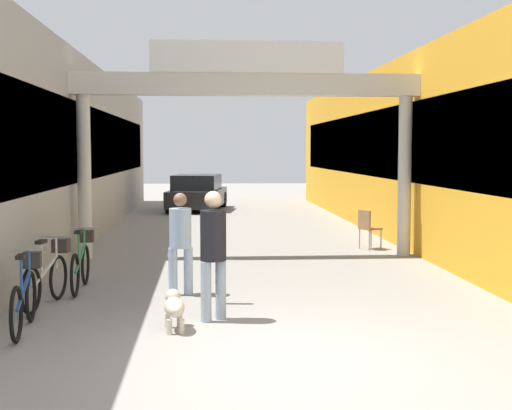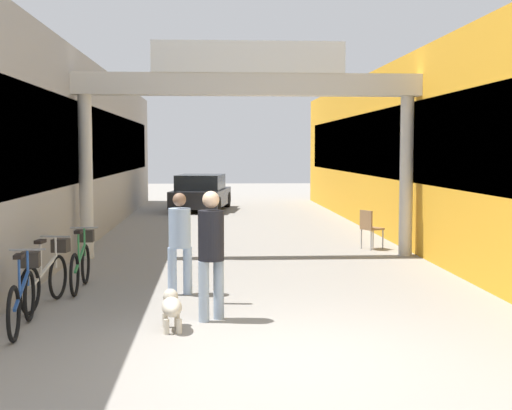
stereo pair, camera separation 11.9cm
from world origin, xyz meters
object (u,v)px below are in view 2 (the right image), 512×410
Objects in this scene: bicycle_blue_nearest at (23,295)px; bicycle_green_third at (81,262)px; pedestrian_with_dog at (211,247)px; bollard_post_metal at (219,268)px; cafe_chair_wood_nearer at (369,226)px; bicycle_silver_second at (47,275)px; dog_on_leash at (172,306)px; pedestrian_companion at (180,237)px; parked_car_black at (201,193)px.

bicycle_green_third is (0.24, 2.59, 0.00)m from bicycle_blue_nearest.
pedestrian_with_dog is at bearing 7.59° from bicycle_blue_nearest.
bollard_post_metal is at bearing 28.42° from bicycle_blue_nearest.
bicycle_blue_nearest reaches higher than cafe_chair_wood_nearer.
bicycle_silver_second is (-2.37, 1.09, -0.54)m from pedestrian_with_dog.
cafe_chair_wood_nearer is at bearing 59.85° from dog_on_leash.
pedestrian_companion is 2.03m from bicycle_silver_second.
dog_on_leash is 0.16× the size of parked_car_black.
parked_car_black reaches higher than bollard_post_metal.
bicycle_blue_nearest is at bearing -151.58° from bollard_post_metal.
bicycle_green_third is at bearing -143.23° from cafe_chair_wood_nearer.
bicycle_green_third is (-1.61, 0.57, -0.46)m from pedestrian_companion.
dog_on_leash is 0.39× the size of bicycle_blue_nearest.
dog_on_leash is 1.61m from bollard_post_metal.
pedestrian_companion is 1.54× the size of bollard_post_metal.
pedestrian_with_dog is at bearing 42.46° from dog_on_leash.
parked_car_black is (-3.96, 10.73, 0.10)m from cafe_chair_wood_nearer.
bicycle_blue_nearest is 1.00× the size of bicycle_green_third.
parked_car_black is (-0.54, 16.20, 0.12)m from bollard_post_metal.
bicycle_silver_second is (-1.88, -0.62, -0.46)m from pedestrian_companion.
bicycle_blue_nearest is at bearing -89.02° from bicycle_silver_second.
bollard_post_metal reaches higher than dog_on_leash.
pedestrian_with_dog is 1.02× the size of bicycle_silver_second.
pedestrian_companion is 0.94× the size of bicycle_blue_nearest.
pedestrian_with_dog reaches higher than dog_on_leash.
dog_on_leash is at bearing -120.15° from cafe_chair_wood_nearer.
dog_on_leash is (-0.50, -0.45, -0.69)m from pedestrian_with_dog.
bicycle_blue_nearest and bicycle_green_third have the same top height.
bicycle_green_third is 15.04m from parked_car_black.
pedestrian_with_dog is 1.78m from pedestrian_companion.
dog_on_leash is at bearing -90.24° from parked_car_black.
pedestrian_with_dog is 17.23m from parked_car_black.
bollard_post_metal is at bearing -122.03° from cafe_chair_wood_nearer.
bollard_post_metal is (2.22, -1.26, 0.09)m from bicycle_green_third.
bollard_post_metal is (0.60, -0.69, -0.38)m from pedestrian_companion.
pedestrian_with_dog reaches higher than cafe_chair_wood_nearer.
bollard_post_metal is at bearing -48.59° from pedestrian_companion.
bicycle_green_third is at bearing 77.31° from bicycle_silver_second.
pedestrian_companion is 2.39× the size of dog_on_leash.
cafe_chair_wood_nearer is at bearing 49.92° from pedestrian_companion.
pedestrian_companion is 15.52m from parked_car_black.
cafe_chair_wood_nearer is (5.89, 6.81, 0.10)m from bicycle_blue_nearest.
cafe_chair_wood_nearer is (4.03, 4.79, -0.36)m from pedestrian_companion.
pedestrian_companion reaches higher than bicycle_blue_nearest.
bollard_post_metal reaches higher than bicycle_green_third.
bicycle_silver_second is 16.25m from parked_car_black.
bicycle_green_third is at bearing 132.71° from pedestrian_with_dog.
pedestrian_companion reaches higher than bicycle_silver_second.
bicycle_green_third reaches higher than cafe_chair_wood_nearer.
bollard_post_metal is at bearing -88.10° from parked_car_black.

